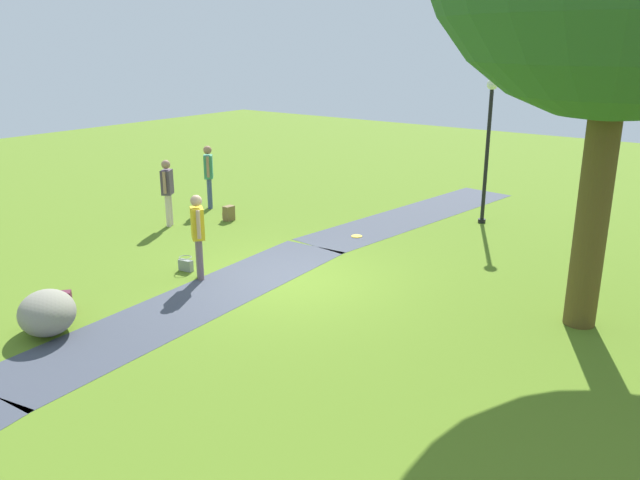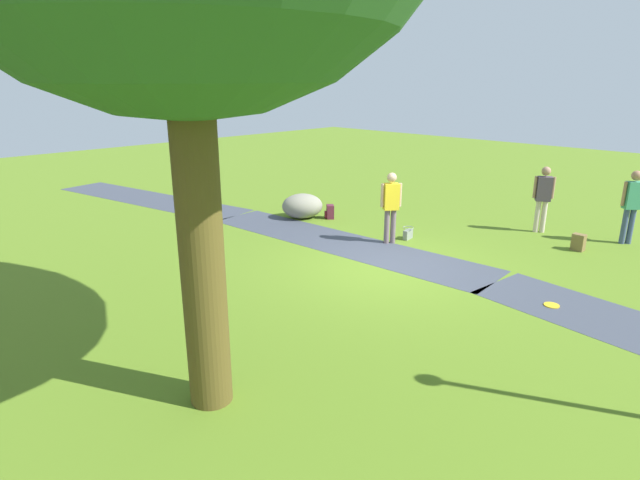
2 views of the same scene
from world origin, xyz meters
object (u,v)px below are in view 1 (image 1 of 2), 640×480
(man_near_boulder, at_px, (167,188))
(handbag_on_grass, at_px, (186,264))
(woman_with_handbag, at_px, (198,231))
(lamp_post, at_px, (488,136))
(lawn_boulder, at_px, (47,313))
(backpack_by_boulder, at_px, (64,303))
(spare_backpack_on_lawn, at_px, (229,213))
(passerby_on_path, at_px, (209,172))
(frisbee_on_grass, at_px, (357,236))

(man_near_boulder, relative_size, handbag_on_grass, 5.23)
(woman_with_handbag, bearing_deg, lamp_post, 158.67)
(woman_with_handbag, relative_size, handbag_on_grass, 5.27)
(lawn_boulder, bearing_deg, man_near_boulder, -148.25)
(woman_with_handbag, distance_m, handbag_on_grass, 1.07)
(lawn_boulder, distance_m, backpack_by_boulder, 0.82)
(lawn_boulder, distance_m, spare_backpack_on_lawn, 7.29)
(woman_with_handbag, bearing_deg, spare_backpack_on_lawn, -142.88)
(man_near_boulder, height_order, spare_backpack_on_lawn, man_near_boulder)
(passerby_on_path, bearing_deg, handbag_on_grass, 40.58)
(backpack_by_boulder, bearing_deg, woman_with_handbag, 166.03)
(lamp_post, relative_size, spare_backpack_on_lawn, 9.40)
(lawn_boulder, xyz_separation_m, handbag_on_grass, (-3.42, -0.45, -0.22))
(handbag_on_grass, bearing_deg, backpack_by_boulder, -1.50)
(man_near_boulder, relative_size, backpack_by_boulder, 4.36)
(spare_backpack_on_lawn, bearing_deg, lamp_post, 124.91)
(handbag_on_grass, bearing_deg, lawn_boulder, 7.49)
(man_near_boulder, bearing_deg, lamp_post, 128.82)
(spare_backpack_on_lawn, bearing_deg, passerby_on_path, -114.88)
(lawn_boulder, bearing_deg, woman_with_handbag, 177.52)
(lawn_boulder, distance_m, frisbee_on_grass, 7.73)
(lamp_post, bearing_deg, woman_with_handbag, -21.33)
(woman_with_handbag, distance_m, man_near_boulder, 4.21)
(woman_with_handbag, bearing_deg, handbag_on_grass, -102.94)
(man_near_boulder, distance_m, passerby_on_path, 2.00)
(lamp_post, distance_m, man_near_boulder, 8.41)
(backpack_by_boulder, distance_m, frisbee_on_grass, 7.22)
(woman_with_handbag, distance_m, passerby_on_path, 5.83)
(passerby_on_path, distance_m, spare_backpack_on_lawn, 1.75)
(woman_with_handbag, bearing_deg, lawn_boulder, -2.48)
(lamp_post, xyz_separation_m, passerby_on_path, (3.27, -6.97, -1.24))
(backpack_by_boulder, bearing_deg, spare_backpack_on_lawn, -162.00)
(lawn_boulder, xyz_separation_m, man_near_boulder, (-5.53, -3.42, 0.66))
(woman_with_handbag, height_order, passerby_on_path, passerby_on_path)
(man_near_boulder, bearing_deg, spare_backpack_on_lawn, 146.06)
(woman_with_handbag, height_order, handbag_on_grass, woman_with_handbag)
(man_near_boulder, distance_m, spare_backpack_on_lawn, 1.77)
(man_near_boulder, height_order, handbag_on_grass, man_near_boulder)
(handbag_on_grass, relative_size, backpack_by_boulder, 0.83)
(frisbee_on_grass, bearing_deg, woman_with_handbag, -12.19)
(lamp_post, distance_m, frisbee_on_grass, 4.32)
(woman_with_handbag, relative_size, passerby_on_path, 0.97)
(lamp_post, height_order, woman_with_handbag, lamp_post)
(handbag_on_grass, height_order, spare_backpack_on_lawn, spare_backpack_on_lawn)
(passerby_on_path, xyz_separation_m, backpack_by_boulder, (6.86, 3.39, -0.87))
(lamp_post, relative_size, passerby_on_path, 2.07)
(lamp_post, distance_m, passerby_on_path, 7.80)
(lawn_boulder, xyz_separation_m, spare_backpack_on_lawn, (-6.83, -2.54, -0.17))
(lamp_post, xyz_separation_m, spare_backpack_on_lawn, (3.91, -5.60, -2.11))
(lawn_boulder, distance_m, passerby_on_path, 8.46)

